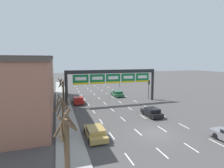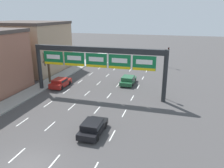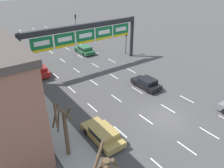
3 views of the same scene
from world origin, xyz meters
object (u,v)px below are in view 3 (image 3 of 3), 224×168
car_gold (103,134)px  car_red (39,70)px  car_black (147,83)px  tree_bare_second (65,129)px  traffic_light_near_gantry (76,20)px  sign_gantry (84,34)px  tree_bare_closest (12,59)px  car_green (85,49)px  traffic_light_mid_block (126,37)px

car_gold → car_red: bearing=89.7°
car_black → tree_bare_second: size_ratio=0.78×
traffic_light_near_gantry → sign_gantry: bearing=-113.7°
sign_gantry → tree_bare_closest: 10.42m
car_black → car_green: bearing=89.8°
traffic_light_mid_block → tree_bare_second: size_ratio=0.83×
car_green → car_gold: 23.09m
sign_gantry → traffic_light_near_gantry: sign_gantry is taller
car_red → traffic_light_near_gantry: (15.54, 18.28, 2.28)m
car_red → tree_bare_closest: (-2.85, 1.46, 1.98)m
car_black → traffic_light_near_gantry: 30.64m
sign_gantry → car_red: bearing=165.8°
tree_bare_closest → car_gold: bearing=-81.3°
sign_gantry → traffic_light_mid_block: bearing=8.7°
car_green → tree_bare_second: size_ratio=0.89×
car_gold → sign_gantry: bearing=65.2°
car_green → tree_bare_closest: 13.18m
car_gold → tree_bare_second: bearing=177.5°
car_black → tree_bare_second: bearing=-160.7°
traffic_light_mid_block → tree_bare_second: tree_bare_second is taller
car_red → tree_bare_closest: bearing=152.8°
car_red → car_gold: bearing=-90.3°
car_green → car_gold: size_ratio=1.00×
car_gold → traffic_light_near_gantry: 38.22m
car_red → traffic_light_near_gantry: 24.10m
traffic_light_mid_block → tree_bare_second: bearing=-140.0°
car_red → tree_bare_closest: tree_bare_closest is taller
car_red → traffic_light_near_gantry: traffic_light_near_gantry is taller
traffic_light_near_gantry → tree_bare_closest: size_ratio=0.86×
car_red → traffic_light_near_gantry: size_ratio=0.99×
sign_gantry → car_red: (-6.75, 1.71, -4.50)m
traffic_light_mid_block → car_red: bearing=178.8°
sign_gantry → tree_bare_closest: size_ratio=3.84×
traffic_light_near_gantry → car_black: bearing=-100.8°
tree_bare_closest → tree_bare_second: bearing=-92.0°
traffic_light_near_gantry → tree_bare_closest: 24.92m
sign_gantry → traffic_light_mid_block: (8.94, 1.38, -2.22)m
sign_gantry → car_green: 8.14m
sign_gantry → tree_bare_second: bearing=-124.8°
car_black → traffic_light_near_gantry: (5.73, 30.01, 2.30)m
car_gold → traffic_light_mid_block: size_ratio=1.08×
car_green → car_black: bearing=-90.2°
sign_gantry → car_gold: bearing=-114.8°
sign_gantry → car_black: sign_gantry is taller
car_gold → traffic_light_mid_block: traffic_light_mid_block is taller
car_green → traffic_light_near_gantry: traffic_light_near_gantry is taller
traffic_light_mid_block → tree_bare_second: 24.99m
car_red → car_black: car_red is taller
car_red → car_gold: (-0.10, -16.53, -0.06)m
car_red → traffic_light_mid_block: (15.69, -0.33, 2.27)m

